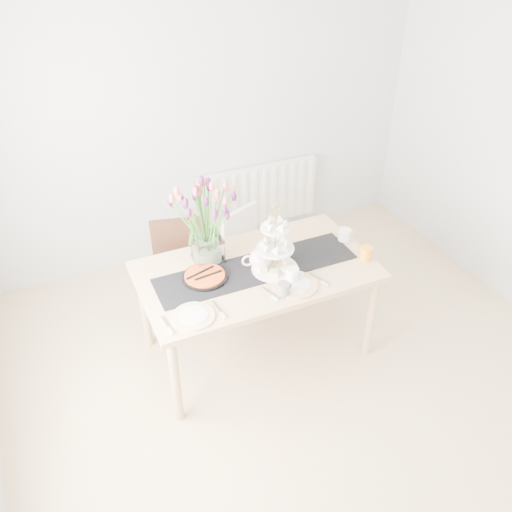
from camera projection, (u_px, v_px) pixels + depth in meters
name	position (u px, v px, depth m)	size (l,w,h in m)	color
room_shell	(344.00, 254.00, 2.88)	(4.50, 4.50, 4.50)	tan
radiator	(258.00, 196.00, 5.17)	(1.20, 0.08, 0.60)	white
dining_table	(257.00, 278.00, 3.74)	(1.60, 0.90, 0.75)	tan
chair_brown	(180.00, 264.00, 4.23)	(0.49, 0.49, 0.81)	#361D13
chair_white	(248.00, 249.00, 4.43)	(0.51, 0.51, 0.77)	white
table_runner	(257.00, 268.00, 3.69)	(1.40, 0.35, 0.01)	black
tulip_vase	(205.00, 212.00, 3.56)	(0.70, 0.70, 0.60)	silver
cake_stand	(275.00, 254.00, 3.60)	(0.32, 0.32, 0.47)	gold
teapot	(260.00, 259.00, 3.66)	(0.25, 0.20, 0.16)	white
cream_jug	(345.00, 235.00, 3.96)	(0.09, 0.09, 0.09)	white
tart_tin	(205.00, 277.00, 3.59)	(0.30, 0.30, 0.04)	black
mug_grey	(284.00, 289.00, 3.44)	(0.08, 0.08, 0.09)	gray
mug_white	(292.00, 275.00, 3.55)	(0.08, 0.08, 0.10)	white
mug_orange	(366.00, 253.00, 3.76)	(0.09, 0.09, 0.10)	#FFA11C
plate_left	(193.00, 316.00, 3.28)	(0.26, 0.26, 0.01)	white
plate_right	(295.00, 285.00, 3.53)	(0.30, 0.30, 0.02)	silver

